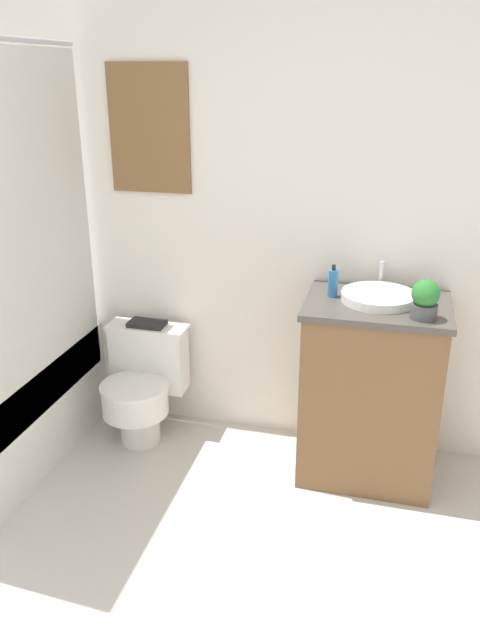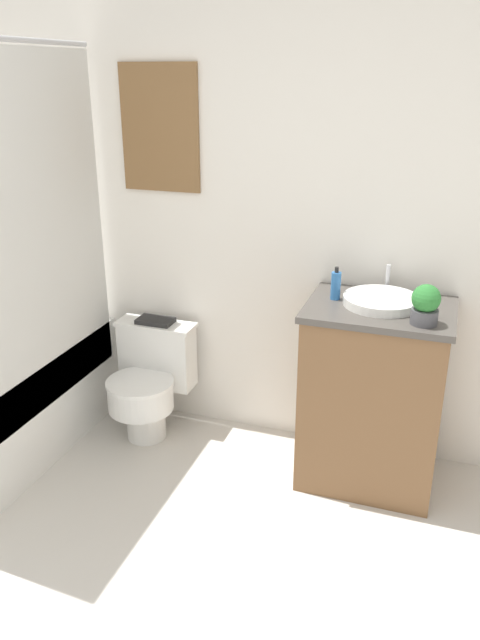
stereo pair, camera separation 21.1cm
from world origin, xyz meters
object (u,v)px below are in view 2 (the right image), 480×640
object	(u,v)px
toilet	(149,380)
potted_plant	(425,304)
sink	(382,300)
book_on_tank	(155,321)
soap_bottle	(336,285)

from	to	relation	value
toilet	potted_plant	xyz separation A→B (m)	(1.37, -0.18, 0.66)
sink	book_on_tank	size ratio (longest dim) A/B	1.94
soap_bottle	book_on_tank	distance (m)	1.04
soap_bottle	book_on_tank	size ratio (longest dim) A/B	0.79
potted_plant	book_on_tank	xyz separation A→B (m)	(-1.37, 0.29, -0.36)
soap_bottle	potted_plant	bearing A→B (deg)	-24.13
toilet	soap_bottle	xyz separation A→B (m)	(0.97, 0.00, 0.64)
toilet	book_on_tank	bearing A→B (deg)	90.00
potted_plant	book_on_tank	size ratio (longest dim) A/B	0.88
toilet	soap_bottle	size ratio (longest dim) A/B	3.98
toilet	potted_plant	distance (m)	1.53
book_on_tank	potted_plant	bearing A→B (deg)	-11.79
sink	potted_plant	size ratio (longest dim) A/B	2.21
toilet	sink	xyz separation A→B (m)	(1.18, -0.01, 0.60)
toilet	sink	distance (m)	1.32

